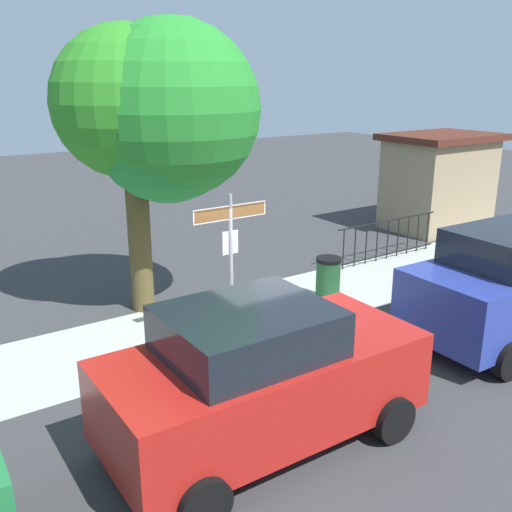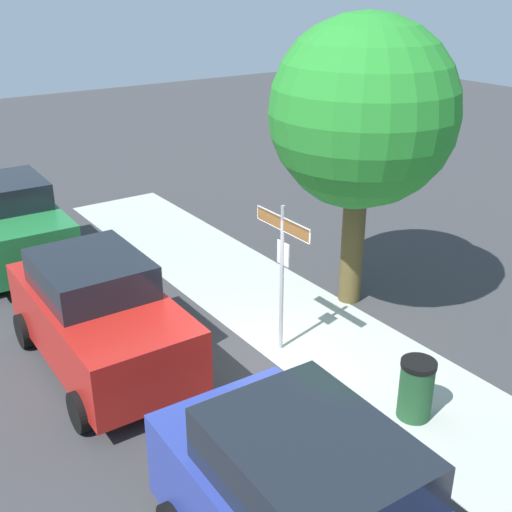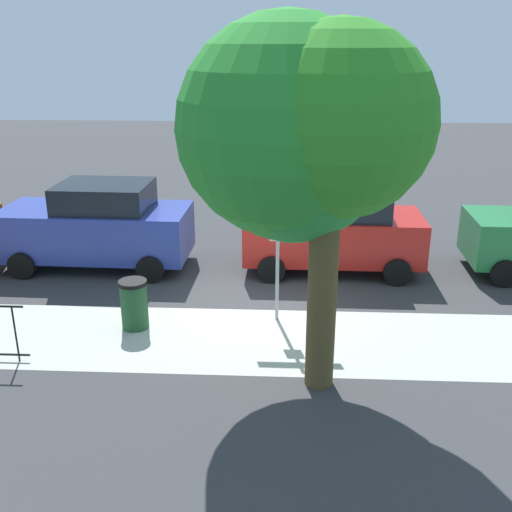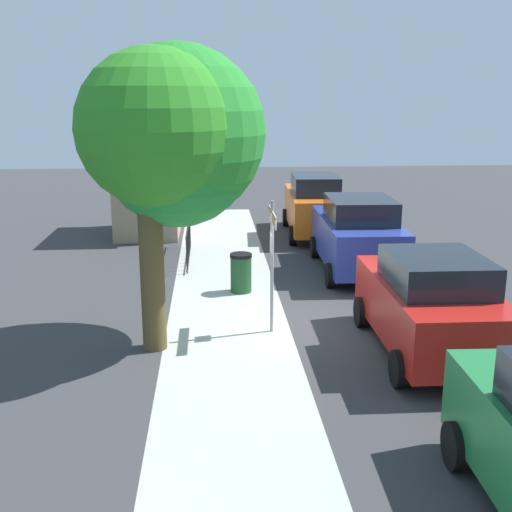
% 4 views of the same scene
% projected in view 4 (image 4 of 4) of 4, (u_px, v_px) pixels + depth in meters
% --- Properties ---
extents(ground_plane, '(60.00, 60.00, 0.00)m').
position_uv_depth(ground_plane, '(288.00, 325.00, 13.62)').
color(ground_plane, '#38383A').
extents(sidewalk_strip, '(24.00, 2.60, 0.00)m').
position_uv_depth(sidewalk_strip, '(226.00, 297.00, 15.46)').
color(sidewalk_strip, '#ABAFA4').
rests_on(sidewalk_strip, ground_plane).
extents(street_sign, '(1.46, 0.07, 2.75)m').
position_uv_depth(street_sign, '(272.00, 241.00, 12.77)').
color(street_sign, '#9EA0A5').
rests_on(street_sign, ground_plane).
extents(shade_tree, '(3.84, 3.46, 5.76)m').
position_uv_depth(shade_tree, '(173.00, 139.00, 11.76)').
color(shade_tree, '#4F4424').
rests_on(shade_tree, ground_plane).
extents(car_red, '(4.25, 2.15, 1.96)m').
position_uv_depth(car_red, '(430.00, 304.00, 11.91)').
color(car_red, '#B21D17').
rests_on(car_red, ground_plane).
extents(car_blue, '(4.56, 2.24, 2.10)m').
position_uv_depth(car_blue, '(357.00, 235.00, 17.45)').
color(car_blue, '#2B3A95').
rests_on(car_blue, ground_plane).
extents(car_orange, '(4.63, 2.10, 2.12)m').
position_uv_depth(car_orange, '(314.00, 205.00, 22.00)').
color(car_orange, orange).
rests_on(car_orange, ground_plane).
extents(iron_fence, '(3.55, 0.04, 1.07)m').
position_uv_depth(iron_fence, '(189.00, 241.00, 18.84)').
color(iron_fence, black).
rests_on(iron_fence, ground_plane).
extents(utility_shed, '(3.51, 2.49, 2.98)m').
position_uv_depth(utility_shed, '(148.00, 191.00, 22.14)').
color(utility_shed, '#998466').
rests_on(utility_shed, ground_plane).
extents(trash_bin, '(0.55, 0.55, 0.98)m').
position_uv_depth(trash_bin, '(241.00, 273.00, 15.76)').
color(trash_bin, '#1E4C28').
rests_on(trash_bin, ground_plane).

